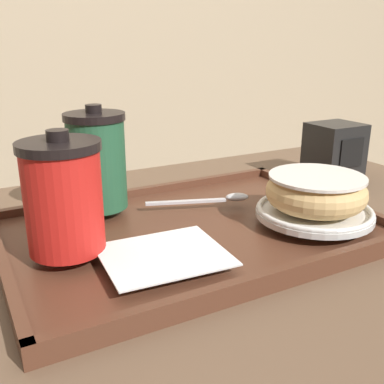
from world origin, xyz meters
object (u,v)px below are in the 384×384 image
coffee_cup_front (63,196)px  coffee_cup_rear (97,161)px  donut_chocolate_glazed (316,191)px  spoon (221,198)px  napkin_dispenser (334,151)px

coffee_cup_front → coffee_cup_rear: (0.08, 0.12, 0.00)m
donut_chocolate_glazed → spoon: size_ratio=0.89×
coffee_cup_front → donut_chocolate_glazed: bearing=-10.3°
coffee_cup_front → spoon: coffee_cup_front is taller
coffee_cup_front → donut_chocolate_glazed: (0.32, -0.06, -0.03)m
coffee_cup_rear → spoon: 0.19m
spoon → napkin_dispenser: bearing=32.9°
napkin_dispenser → spoon: bearing=-167.0°
donut_chocolate_glazed → spoon: donut_chocolate_glazed is taller
donut_chocolate_glazed → spoon: bearing=124.9°
donut_chocolate_glazed → spoon: (-0.08, 0.11, -0.03)m
coffee_cup_rear → spoon: coffee_cup_rear is taller
coffee_cup_rear → donut_chocolate_glazed: bearing=-35.9°
napkin_dispenser → donut_chocolate_glazed: bearing=-140.2°
spoon → napkin_dispenser: 0.30m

